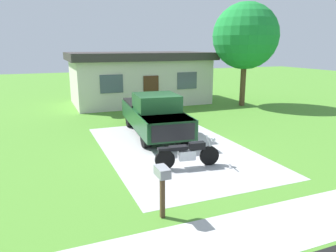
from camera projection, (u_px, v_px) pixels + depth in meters
The scene contains 8 objects.
ground_plane at pixel (175, 149), 12.60m from camera, with size 80.00×80.00×0.00m, color #4E8B2E.
driveway_pad at pixel (175, 149), 12.60m from camera, with size 5.34×8.63×0.01m, color #B0B0B0.
sidewalk_strip at pixel (279, 226), 7.20m from camera, with size 36.00×1.80×0.01m, color #B9B9B3.
motorcycle at pixel (188, 154), 10.59m from camera, with size 2.21×0.70×1.09m.
pickup_truck at pixel (154, 114), 14.50m from camera, with size 2.47×5.77×1.90m.
mailbox at pixel (162, 179), 7.34m from camera, with size 0.26×0.48×1.26m.
shade_tree at pixel (246, 36), 20.65m from camera, with size 4.25×4.25×6.67m.
neighbor_house at pixel (139, 77), 22.48m from camera, with size 9.60×5.60×3.50m.
Camera 1 is at (-4.73, -11.03, 3.94)m, focal length 34.23 mm.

